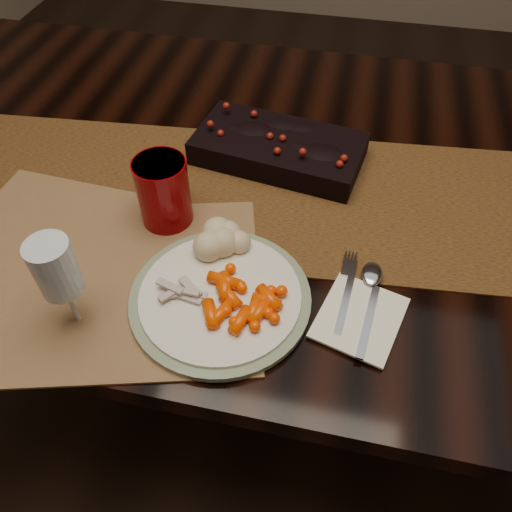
% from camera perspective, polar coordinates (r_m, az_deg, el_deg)
% --- Properties ---
extents(floor, '(5.00, 5.00, 0.00)m').
position_cam_1_polar(floor, '(1.57, 1.82, -12.02)').
color(floor, black).
rests_on(floor, ground).
extents(dining_table, '(1.80, 1.00, 0.75)m').
position_cam_1_polar(dining_table, '(1.26, 2.22, -3.65)').
color(dining_table, black).
rests_on(dining_table, floor).
extents(table_runner, '(1.86, 0.54, 0.00)m').
position_cam_1_polar(table_runner, '(0.93, 5.14, 6.67)').
color(table_runner, black).
rests_on(table_runner, dining_table).
extents(centerpiece, '(0.34, 0.21, 0.06)m').
position_cam_1_polar(centerpiece, '(0.99, 2.62, 12.54)').
color(centerpiece, black).
rests_on(centerpiece, table_runner).
extents(placemat_main, '(0.44, 0.33, 0.00)m').
position_cam_1_polar(placemat_main, '(0.89, -19.86, 0.89)').
color(placemat_main, brown).
rests_on(placemat_main, dining_table).
extents(placemat_second, '(0.55, 0.46, 0.00)m').
position_cam_1_polar(placemat_second, '(0.82, -16.72, -3.00)').
color(placemat_second, brown).
rests_on(placemat_second, dining_table).
extents(dinner_plate, '(0.30, 0.30, 0.02)m').
position_cam_1_polar(dinner_plate, '(0.76, -4.10, -4.70)').
color(dinner_plate, white).
rests_on(dinner_plate, placemat_main).
extents(baby_carrots, '(0.13, 0.11, 0.02)m').
position_cam_1_polar(baby_carrots, '(0.73, -1.93, -5.21)').
color(baby_carrots, '#FF4700').
rests_on(baby_carrots, dinner_plate).
extents(mashed_potatoes, '(0.11, 0.10, 0.05)m').
position_cam_1_polar(mashed_potatoes, '(0.79, -3.71, 1.95)').
color(mashed_potatoes, '#D9C985').
rests_on(mashed_potatoes, dinner_plate).
extents(turkey_shreds, '(0.08, 0.07, 0.02)m').
position_cam_1_polar(turkey_shreds, '(0.75, -8.71, -4.18)').
color(turkey_shreds, '#C39E8F').
rests_on(turkey_shreds, dinner_plate).
extents(napkin, '(0.15, 0.16, 0.00)m').
position_cam_1_polar(napkin, '(0.76, 11.76, -6.90)').
color(napkin, white).
rests_on(napkin, placemat_main).
extents(fork, '(0.04, 0.14, 0.00)m').
position_cam_1_polar(fork, '(0.77, 10.23, -4.31)').
color(fork, silver).
rests_on(fork, napkin).
extents(spoon, '(0.05, 0.17, 0.00)m').
position_cam_1_polar(spoon, '(0.77, 12.84, -5.53)').
color(spoon, '#B0AEC4').
rests_on(spoon, napkin).
extents(red_cup, '(0.12, 0.12, 0.12)m').
position_cam_1_polar(red_cup, '(0.85, -10.52, 7.22)').
color(red_cup, '#7C0105').
rests_on(red_cup, placemat_main).
extents(wine_glass, '(0.06, 0.06, 0.16)m').
position_cam_1_polar(wine_glass, '(0.73, -21.12, -3.23)').
color(wine_glass, silver).
rests_on(wine_glass, dining_table).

